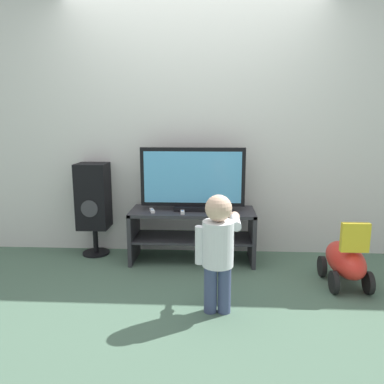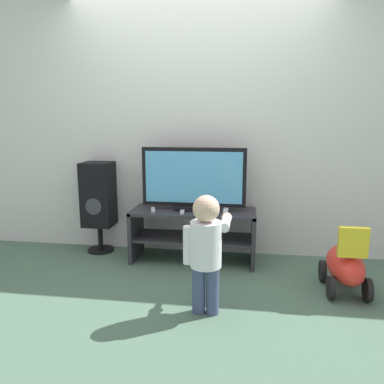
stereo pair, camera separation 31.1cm
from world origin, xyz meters
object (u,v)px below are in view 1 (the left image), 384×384
at_px(television, 193,180).
at_px(remote_secondary, 182,212).
at_px(child, 218,244).
at_px(game_console, 225,210).
at_px(remote_primary, 152,211).
at_px(speaker_tower, 93,198).
at_px(ride_on_toy, 346,260).

distance_m(television, remote_secondary, 0.32).
bearing_deg(child, remote_secondary, 110.10).
height_order(game_console, child, child).
bearing_deg(game_console, remote_primary, -177.35).
height_order(remote_primary, remote_secondary, same).
bearing_deg(speaker_tower, remote_primary, -18.04).
xyz_separation_m(remote_primary, remote_secondary, (0.29, -0.03, 0.00)).
xyz_separation_m(television, game_console, (0.31, -0.07, -0.28)).
xyz_separation_m(game_console, remote_secondary, (-0.40, -0.06, -0.01)).
xyz_separation_m(remote_secondary, speaker_tower, (-0.91, 0.23, 0.07)).
bearing_deg(remote_secondary, speaker_tower, 165.63).
bearing_deg(remote_primary, child, -56.03).
height_order(television, child, television).
xyz_separation_m(television, remote_secondary, (-0.09, -0.13, -0.28)).
bearing_deg(ride_on_toy, remote_secondary, 164.67).
height_order(remote_primary, speaker_tower, speaker_tower).
bearing_deg(television, ride_on_toy, -21.62).
distance_m(game_console, child, 0.94).
height_order(game_console, speaker_tower, speaker_tower).
bearing_deg(remote_secondary, television, 56.86).
relative_size(child, ride_on_toy, 1.45).
bearing_deg(television, child, -77.04).
height_order(speaker_tower, ride_on_toy, speaker_tower).
xyz_separation_m(television, remote_primary, (-0.38, -0.10, -0.28)).
distance_m(remote_primary, child, 1.09).
bearing_deg(game_console, television, 167.17).
bearing_deg(remote_secondary, remote_primary, 173.94).
distance_m(remote_secondary, speaker_tower, 0.94).
bearing_deg(ride_on_toy, television, 158.38).
height_order(television, remote_primary, television).
bearing_deg(game_console, ride_on_toy, -24.23).
xyz_separation_m(child, ride_on_toy, (1.06, 0.49, -0.29)).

